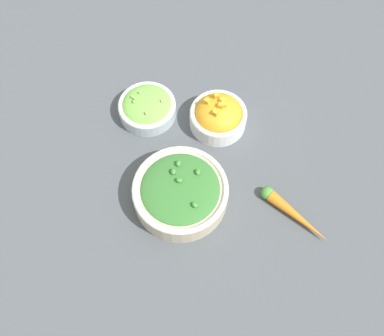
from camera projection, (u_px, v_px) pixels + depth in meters
The scene contains 5 objects.
ground_plane at pixel (192, 174), 0.92m from camera, with size 3.00×3.00×0.00m, color #4C5156.
bowl_broccoli at pixel (180, 192), 0.87m from camera, with size 0.20×0.20×0.07m.
bowl_squash at pixel (218, 115), 0.96m from camera, with size 0.13×0.13×0.08m.
bowl_lettuce at pixel (147, 107), 0.98m from camera, with size 0.13×0.13×0.06m.
loose_carrot at pixel (293, 213), 0.87m from camera, with size 0.17×0.06×0.03m.
Camera 1 is at (-0.34, 0.24, 0.83)m, focal length 40.00 mm.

